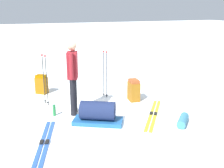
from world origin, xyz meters
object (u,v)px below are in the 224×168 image
backpack_large_dark (134,90)px  ski_poles_planted_near (105,72)px  skier_standing (73,74)px  gear_sled (98,113)px  backpack_bright (42,84)px  ski_pair_near (153,114)px  ski_pair_far (44,143)px  ski_poles_planted_far (45,77)px  thermos_bottle (54,110)px  sleeping_mat_rolled (183,120)px

backpack_large_dark → ski_poles_planted_near: bearing=-135.7°
skier_standing → gear_sled: (0.75, 0.31, -0.73)m
backpack_bright → gear_sled: 2.72m
ski_pair_near → ski_poles_planted_near: bearing=-162.6°
skier_standing → ski_pair_far: skier_standing is taller
ski_poles_planted_far → thermos_bottle: size_ratio=4.95×
ski_pair_far → backpack_large_dark: backpack_large_dark is taller
ski_pair_near → ski_poles_planted_near: 1.89m
skier_standing → gear_sled: size_ratio=1.51×
backpack_bright → ski_poles_planted_near: ski_poles_planted_near is taller
thermos_bottle → ski_pair_near: bearing=67.9°
ski_pair_far → ski_poles_planted_far: size_ratio=1.44×
ski_pair_far → backpack_bright: 3.13m
ski_pair_near → backpack_large_dark: size_ratio=2.81×
thermos_bottle → backpack_large_dark: bearing=96.0°
ski_pair_near → sleeping_mat_rolled: 0.77m
ski_poles_planted_far → thermos_bottle: ski_poles_planted_far is taller
backpack_large_dark → gear_sled: bearing=-53.8°
backpack_bright → ski_poles_planted_far: size_ratio=0.43×
gear_sled → ski_pair_far: bearing=-69.1°
backpack_bright → ski_poles_planted_near: (1.01, 1.56, 0.45)m
ski_pair_near → gear_sled: 1.36m
ski_pair_near → thermos_bottle: 2.28m
gear_sled → thermos_bottle: 1.11m
skier_standing → backpack_bright: 2.04m
skier_standing → backpack_large_dark: bearing=99.0°
ski_pair_near → backpack_bright: 3.41m
ski_poles_planted_near → sleeping_mat_rolled: 2.59m
backpack_large_dark → thermos_bottle: 2.18m
backpack_large_dark → thermos_bottle: backpack_large_dark is taller
ski_pair_near → ski_poles_planted_near: ski_poles_planted_near is taller
ski_pair_far → backpack_large_dark: (-1.48, 2.61, 0.27)m
ski_pair_far → ski_pair_near: bearing=98.9°
ski_pair_far → backpack_bright: bearing=171.4°
ski_pair_near → backpack_bright: bearing=-142.1°
ski_pair_near → backpack_bright: (-2.68, -2.09, 0.26)m
ski_poles_planted_far → ski_pair_near: bearing=51.1°
gear_sled → backpack_large_dark: bearing=126.2°
sleeping_mat_rolled → thermos_bottle: (-1.57, -2.40, 0.04)m
backpack_bright → thermos_bottle: backpack_bright is taller
ski_pair_far → gear_sled: bearing=110.9°
skier_standing → ski_poles_planted_far: size_ratio=1.32×
ski_pair_near → ski_poles_planted_far: 2.83m
ski_pair_near → ski_poles_planted_far: size_ratio=1.25×
sleeping_mat_rolled → thermos_bottle: size_ratio=2.12×
sleeping_mat_rolled → ski_pair_near: bearing=-157.9°
ski_pair_far → ski_poles_planted_far: bearing=168.7°
backpack_large_dark → gear_sled: backpack_large_dark is taller
ski_pair_near → ski_pair_far: same height
skier_standing → ski_pair_far: 1.78m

